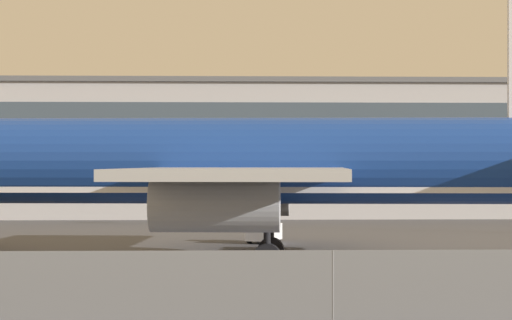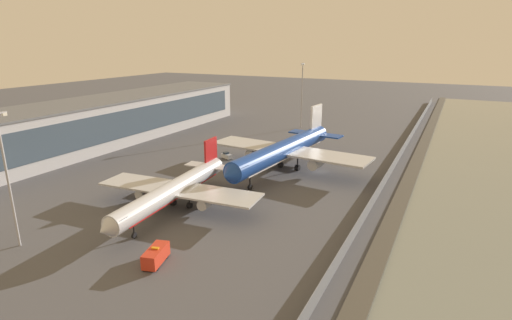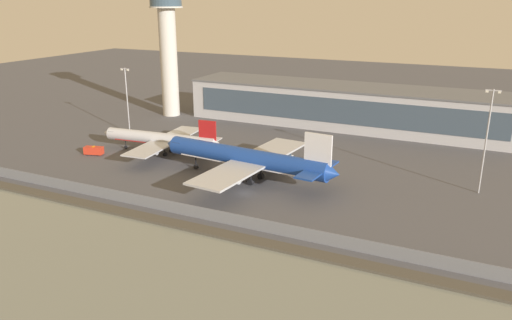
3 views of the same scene
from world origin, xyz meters
The scene contains 10 objects.
ground_plane centered at (0.00, 0.00, 0.00)m, with size 500.00×500.00×0.00m, color #4C4C51.
shoreline_seawall centered at (0.00, -20.50, 0.25)m, with size 320.00×3.00×0.50m.
perimeter_fence centered at (0.00, -16.00, 1.28)m, with size 280.00×0.10×2.56m.
cargo_jet_blue centered at (-3.13, 7.81, 5.38)m, with size 48.08×41.44×14.08m.
passenger_jet_silver centered at (-34.22, 16.84, 4.10)m, with size 37.75×32.60×10.74m.
baggage_tug centered at (-0.21, 26.04, 0.81)m, with size 2.68×3.57×1.80m.
ops_van centered at (-50.98, 7.55, 1.28)m, with size 5.57×3.39×2.48m.
terminal_building centered at (3.88, 69.85, 6.86)m, with size 109.36×21.97×13.70m.
apron_light_mast_apron_west centered at (47.44, 22.59, 13.03)m, with size 3.20×0.40×23.45m.
apron_light_mast_apron_east centered at (-56.41, 29.99, 11.80)m, with size 3.20×0.40×21.03m.
Camera 2 is at (-89.66, -28.05, 30.42)m, focal length 28.00 mm.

